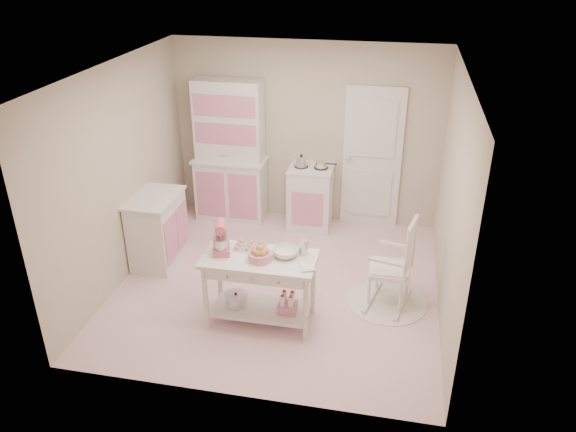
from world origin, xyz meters
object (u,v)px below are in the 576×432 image
(rocking_chair, at_px, (391,262))
(stand_mixer, at_px, (221,238))
(base_cabinet, at_px, (158,230))
(bread_basket, at_px, (260,256))
(stove, at_px, (310,197))
(work_table, at_px, (260,289))
(hutch, at_px, (229,152))

(rocking_chair, bearing_deg, stand_mixer, -149.17)
(rocking_chair, bearing_deg, base_cabinet, -174.35)
(bread_basket, bearing_deg, stove, 86.62)
(stand_mixer, distance_m, bread_basket, 0.46)
(base_cabinet, xyz_separation_m, work_table, (1.59, -0.97, -0.06))
(rocking_chair, bearing_deg, work_table, -143.38)
(rocking_chair, xyz_separation_m, work_table, (-1.36, -0.60, -0.15))
(base_cabinet, height_order, work_table, base_cabinet)
(stove, relative_size, bread_basket, 3.68)
(stand_mixer, xyz_separation_m, bread_basket, (0.44, -0.07, -0.12))
(hutch, bearing_deg, rocking_chair, -36.72)
(stand_mixer, bearing_deg, stove, 60.80)
(hutch, distance_m, rocking_chair, 3.03)
(stove, xyz_separation_m, stand_mixer, (-0.58, -2.32, 0.51))
(base_cabinet, distance_m, rocking_chair, 2.97)
(hutch, height_order, stand_mixer, hutch)
(stove, distance_m, stand_mixer, 2.45)
(stove, height_order, stand_mixer, stand_mixer)
(rocking_chair, height_order, bread_basket, rocking_chair)
(stove, distance_m, work_table, 2.35)
(stand_mixer, bearing_deg, work_table, -17.89)
(base_cabinet, xyz_separation_m, bread_basket, (1.61, -1.02, 0.39))
(bread_basket, bearing_deg, stand_mixer, 170.96)
(stand_mixer, relative_size, bread_basket, 1.36)
(stand_mixer, bearing_deg, hutch, 89.45)
(stove, bearing_deg, bread_basket, -93.38)
(base_cabinet, xyz_separation_m, stand_mixer, (1.17, -0.95, 0.51))
(hutch, relative_size, bread_basket, 8.32)
(hutch, relative_size, stove, 2.26)
(base_cabinet, bearing_deg, stand_mixer, -38.97)
(stove, relative_size, stand_mixer, 2.71)
(stand_mixer, height_order, bread_basket, stand_mixer)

